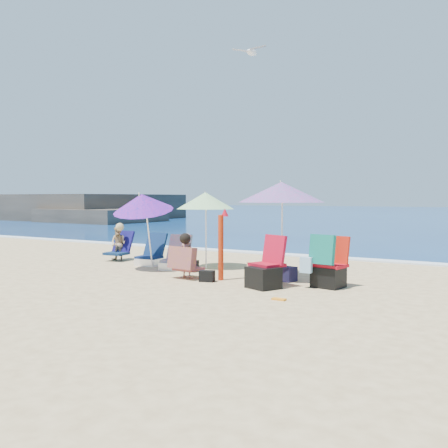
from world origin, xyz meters
The scene contains 19 objects.
ground centered at (0.00, 0.00, 0.00)m, with size 120.00×120.00×0.00m.
foam centered at (0.00, 5.10, 0.02)m, with size 120.00×0.50×0.04m.
headland centered at (-27.29, 19.73, 0.57)m, with size 20.50×11.50×2.60m.
umbrella_turquoise centered at (0.96, 1.19, 1.78)m, with size 2.03×2.03×2.02m.
umbrella_striped centered at (-1.26, 1.72, 1.59)m, with size 1.78×1.78×1.82m.
umbrella_blue centered at (-2.30, 0.69, 1.55)m, with size 1.73×1.77×1.89m.
furled_umbrella centered at (0.01, 0.40, 0.80)m, with size 0.20×0.20×1.45m.
chair_navy centered at (-2.68, 1.43, 0.21)m, with size 0.63×0.75×0.78m.
chair_rainbow centered at (-1.71, 1.16, 0.21)m, with size 0.72×0.83×0.79m.
camp_chair_left centered at (1.17, 0.07, 0.29)m, with size 0.73×0.85×0.97m.
camp_chair_right centered at (2.13, 0.70, 0.36)m, with size 0.75×0.73×1.00m.
person_center centered at (-0.75, 0.21, 0.46)m, with size 0.66×0.62×0.94m.
person_left centered at (-4.01, 1.70, 0.45)m, with size 0.59×0.73×1.00m.
bag_black_a centered at (-1.23, 1.04, 0.13)m, with size 0.37×0.29×0.25m.
bag_tan centered at (0.22, 1.46, 0.14)m, with size 0.36×0.29×0.27m.
bag_navy_b centered at (1.17, 0.96, 0.14)m, with size 0.44×0.36×0.29m.
bag_black_b centered at (-0.14, 0.09, 0.11)m, with size 0.33×0.27×0.22m.
orange_item centered at (1.87, -0.82, 0.02)m, with size 0.23×0.11×0.03m.
seagull centered at (-0.46, 2.50, 5.11)m, with size 0.85×0.56×0.15m.
Camera 1 is at (5.38, -8.24, 1.67)m, focal length 40.69 mm.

